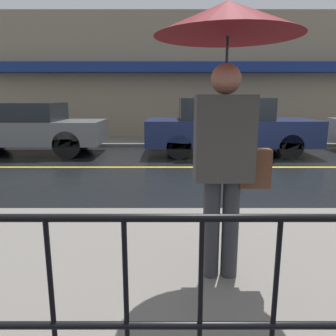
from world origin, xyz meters
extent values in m
plane|color=black|center=(0.00, 0.00, 0.00)|extent=(80.00, 80.00, 0.00)
cube|color=slate|center=(0.00, 4.09, 0.05)|extent=(28.00, 1.97, 0.10)
cube|color=gold|center=(0.00, 0.00, 0.00)|extent=(25.20, 0.12, 0.01)
cube|color=gray|center=(0.00, 5.22, 2.29)|extent=(28.00, 0.30, 4.57)
cube|color=navy|center=(0.00, 4.80, 2.60)|extent=(16.80, 0.55, 0.35)
cylinder|color=black|center=(-2.50, -5.96, 0.57)|extent=(0.02, 0.02, 0.94)
cylinder|color=black|center=(-2.17, -5.96, 0.57)|extent=(0.02, 0.02, 0.94)
cylinder|color=black|center=(-1.83, -5.96, 0.57)|extent=(0.02, 0.02, 0.94)
cylinder|color=black|center=(-1.50, -5.96, 0.57)|extent=(0.02, 0.02, 0.94)
cylinder|color=#333338|center=(-1.63, -4.78, 0.51)|extent=(0.13, 0.13, 0.82)
cylinder|color=#333338|center=(-1.48, -4.78, 0.51)|extent=(0.13, 0.13, 0.82)
cube|color=#47423D|center=(-1.55, -4.78, 1.24)|extent=(0.44, 0.27, 0.65)
sphere|color=#B26F54|center=(-1.55, -4.78, 1.68)|extent=(0.22, 0.22, 0.22)
cylinder|color=#262628|center=(-1.55, -4.78, 1.61)|extent=(0.02, 0.02, 0.73)
cone|color=maroon|center=(-1.55, -4.78, 2.09)|extent=(1.06, 1.06, 0.24)
cube|color=brown|center=(-1.31, -4.78, 1.01)|extent=(0.24, 0.12, 0.30)
cube|color=slate|center=(-5.85, 1.83, 0.62)|extent=(4.09, 1.70, 0.62)
cube|color=#1E2328|center=(-6.01, 1.83, 1.17)|extent=(2.13, 1.57, 0.49)
cylinder|color=black|center=(-4.58, 2.57, 0.36)|extent=(0.72, 0.22, 0.72)
cylinder|color=black|center=(-4.58, 1.09, 0.36)|extent=(0.72, 0.22, 0.72)
cube|color=#19234C|center=(-0.27, 1.83, 0.62)|extent=(4.60, 1.83, 0.69)
cube|color=#1E2328|center=(-0.46, 1.83, 1.25)|extent=(2.39, 1.68, 0.57)
cylinder|color=black|center=(1.15, 2.64, 0.32)|extent=(0.64, 0.22, 0.64)
cylinder|color=black|center=(1.15, 1.03, 0.32)|extent=(0.64, 0.22, 0.64)
cylinder|color=black|center=(-1.70, 2.64, 0.32)|extent=(0.64, 0.22, 0.64)
cylinder|color=black|center=(-1.70, 1.03, 0.32)|extent=(0.64, 0.22, 0.64)
camera|label=1|loc=(-1.98, -7.26, 1.54)|focal=35.00mm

